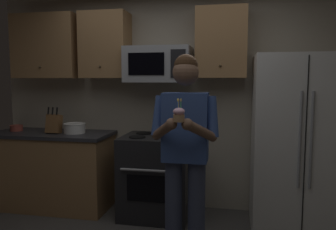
{
  "coord_description": "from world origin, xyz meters",
  "views": [
    {
      "loc": [
        0.7,
        -2.25,
        1.55
      ],
      "look_at": [
        0.15,
        0.52,
        1.25
      ],
      "focal_mm": 35.77,
      "sensor_mm": 36.0,
      "label": 1
    }
  ],
  "objects": [
    {
      "name": "cabinet_row_upper",
      "position": [
        -0.72,
        1.53,
        1.95
      ],
      "size": [
        2.78,
        0.36,
        0.76
      ],
      "color": "#9E7247"
    },
    {
      "name": "wall_back",
      "position": [
        0.0,
        1.75,
        1.3
      ],
      "size": [
        4.4,
        0.1,
        2.6
      ],
      "primitive_type": "cube",
      "color": "#B7AD99",
      "rests_on": "ground"
    },
    {
      "name": "bowl_large_white",
      "position": [
        -1.15,
        1.38,
        0.98
      ],
      "size": [
        0.26,
        0.26,
        0.12
      ],
      "color": "white",
      "rests_on": "counter_left"
    },
    {
      "name": "person",
      "position": [
        0.3,
        0.51,
        1.0
      ],
      "size": [
        0.6,
        0.48,
        1.76
      ],
      "color": "#383F59",
      "rests_on": "ground"
    },
    {
      "name": "oven_range",
      "position": [
        -0.15,
        1.36,
        0.46
      ],
      "size": [
        0.76,
        0.7,
        0.93
      ],
      "color": "black",
      "rests_on": "ground"
    },
    {
      "name": "cupcake",
      "position": [
        0.3,
        0.18,
        1.29
      ],
      "size": [
        0.09,
        0.09,
        0.17
      ],
      "color": "#A87F56"
    },
    {
      "name": "microwave",
      "position": [
        -0.15,
        1.48,
        1.72
      ],
      "size": [
        0.74,
        0.41,
        0.4
      ],
      "color": "#9EA0A5"
    },
    {
      "name": "knife_block",
      "position": [
        -1.38,
        1.33,
        1.03
      ],
      "size": [
        0.16,
        0.15,
        0.32
      ],
      "color": "brown",
      "rests_on": "counter_left"
    },
    {
      "name": "bowl_small_colored",
      "position": [
        -1.94,
        1.4,
        0.96
      ],
      "size": [
        0.15,
        0.15,
        0.07
      ],
      "color": "#B24C3F",
      "rests_on": "counter_left"
    },
    {
      "name": "counter_left",
      "position": [
        -1.45,
        1.38,
        0.46
      ],
      "size": [
        1.44,
        0.66,
        0.92
      ],
      "color": "#9E7247",
      "rests_on": "ground"
    },
    {
      "name": "refrigerator",
      "position": [
        1.35,
        1.32,
        0.9
      ],
      "size": [
        0.9,
        0.75,
        1.8
      ],
      "color": "white",
      "rests_on": "ground"
    }
  ]
}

